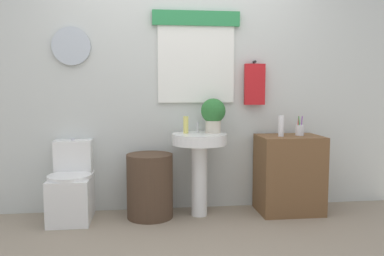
{
  "coord_description": "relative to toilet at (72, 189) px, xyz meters",
  "views": [
    {
      "loc": [
        -0.34,
        -2.73,
        1.2
      ],
      "look_at": [
        0.08,
        0.8,
        0.83
      ],
      "focal_mm": 36.78,
      "sensor_mm": 36.0,
      "label": 1
    }
  ],
  "objects": [
    {
      "name": "lotion_bottle",
      "position": [
        1.94,
        -0.07,
        0.56
      ],
      "size": [
        0.05,
        0.05,
        0.2
      ],
      "primitive_type": "cylinder",
      "color": "white",
      "rests_on": "wooden_cabinet"
    },
    {
      "name": "laundry_hamper",
      "position": [
        0.71,
        -0.03,
        0.01
      ],
      "size": [
        0.43,
        0.43,
        0.59
      ],
      "primitive_type": "cylinder",
      "color": "#4C3828",
      "rests_on": "ground_plane"
    },
    {
      "name": "wooden_cabinet",
      "position": [
        2.04,
        -0.03,
        0.09
      ],
      "size": [
        0.59,
        0.44,
        0.74
      ],
      "primitive_type": "cube",
      "color": "brown",
      "rests_on": "ground_plane"
    },
    {
      "name": "back_wall",
      "position": [
        1.02,
        0.27,
        1.02
      ],
      "size": [
        4.4,
        0.18,
        2.6
      ],
      "color": "silver",
      "rests_on": "ground_plane"
    },
    {
      "name": "faucet",
      "position": [
        1.17,
        0.09,
        0.54
      ],
      "size": [
        0.03,
        0.03,
        0.1
      ],
      "primitive_type": "cylinder",
      "color": "silver",
      "rests_on": "pedestal_sink"
    },
    {
      "name": "soap_bottle",
      "position": [
        1.05,
        0.02,
        0.57
      ],
      "size": [
        0.05,
        0.05,
        0.16
      ],
      "primitive_type": "cylinder",
      "color": "#DBD166",
      "rests_on": "pedestal_sink"
    },
    {
      "name": "potted_plant",
      "position": [
        1.31,
        0.03,
        0.68
      ],
      "size": [
        0.23,
        0.23,
        0.32
      ],
      "color": "beige",
      "rests_on": "pedestal_sink"
    },
    {
      "name": "pedestal_sink",
      "position": [
        1.17,
        -0.03,
        0.3
      ],
      "size": [
        0.51,
        0.51,
        0.78
      ],
      "color": "white",
      "rests_on": "ground_plane"
    },
    {
      "name": "ground_plane",
      "position": [
        1.02,
        -0.88,
        -0.28
      ],
      "size": [
        8.0,
        8.0,
        0.0
      ],
      "primitive_type": "plane",
      "color": "gray"
    },
    {
      "name": "toilet",
      "position": [
        0.0,
        0.0,
        0.0
      ],
      "size": [
        0.38,
        0.51,
        0.73
      ],
      "color": "white",
      "rests_on": "ground_plane"
    },
    {
      "name": "toothbrush_cup",
      "position": [
        2.15,
        -0.01,
        0.52
      ],
      "size": [
        0.08,
        0.08,
        0.19
      ],
      "color": "silver",
      "rests_on": "wooden_cabinet"
    }
  ]
}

